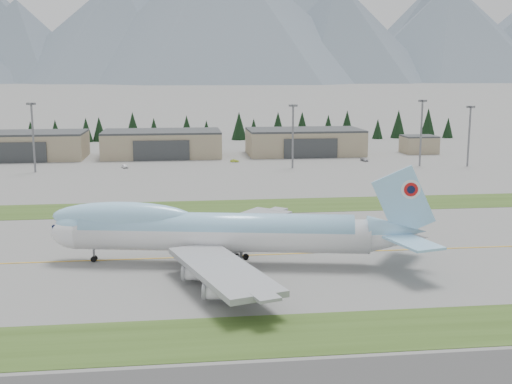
{
  "coord_description": "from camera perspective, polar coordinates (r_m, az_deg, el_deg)",
  "views": [
    {
      "loc": [
        -8.19,
        -117.38,
        34.4
      ],
      "look_at": [
        8.8,
        22.77,
        8.0
      ],
      "focal_mm": 45.0,
      "sensor_mm": 36.0,
      "label": 1
    }
  ],
  "objects": [
    {
      "name": "taxiway_line_main",
      "position": [
        122.59,
        -2.82,
        -5.72
      ],
      "size": [
        400.0,
        0.4,
        0.02
      ],
      "primitive_type": "cube",
      "color": "gold",
      "rests_on": "ground"
    },
    {
      "name": "mountain_ridge_front",
      "position": [
        2308.48,
        -7.46,
        14.95
      ],
      "size": [
        4303.91,
        1211.84,
        479.44
      ],
      "color": "#4D5967",
      "rests_on": "ground"
    },
    {
      "name": "service_vehicle_c",
      "position": [
        255.71,
        9.6,
        2.71
      ],
      "size": [
        2.69,
        4.81,
        1.31
      ],
      "primitive_type": "imported",
      "rotation": [
        0.0,
        0.0,
        0.2
      ],
      "color": "#A2A1A6",
      "rests_on": "ground"
    },
    {
      "name": "floodlight_masts",
      "position": [
        233.02,
        4.56,
        6.12
      ],
      "size": [
        159.82,
        7.35,
        24.52
      ],
      "color": "slate",
      "rests_on": "ground"
    },
    {
      "name": "ground",
      "position": [
        122.59,
        -2.82,
        -5.72
      ],
      "size": [
        7000.0,
        7000.0,
        0.0
      ],
      "primitive_type": "plane",
      "color": "slate",
      "rests_on": "ground"
    },
    {
      "name": "hangar_right",
      "position": [
        274.05,
        4.33,
        4.49
      ],
      "size": [
        48.0,
        26.6,
        10.8
      ],
      "color": "gray",
      "rests_on": "ground"
    },
    {
      "name": "grass_strip_near",
      "position": [
        86.9,
        -0.96,
        -12.73
      ],
      "size": [
        400.0,
        14.0,
        0.08
      ],
      "primitive_type": "cube",
      "color": "#354E1C",
      "rests_on": "ground"
    },
    {
      "name": "conifer_belt",
      "position": [
        330.6,
        -5.29,
        5.78
      ],
      "size": [
        275.42,
        13.46,
        16.6
      ],
      "color": "black",
      "rests_on": "ground"
    },
    {
      "name": "grass_strip_far",
      "position": [
        166.18,
        -3.94,
        -1.38
      ],
      "size": [
        400.0,
        18.0,
        0.08
      ],
      "primitive_type": "cube",
      "color": "#354E1C",
      "rests_on": "ground"
    },
    {
      "name": "service_vehicle_b",
      "position": [
        249.77,
        -1.92,
        2.67
      ],
      "size": [
        3.58,
        1.89,
        1.12
      ],
      "primitive_type": "imported",
      "rotation": [
        0.0,
        0.0,
        1.36
      ],
      "color": "#9DB32C",
      "rests_on": "ground"
    },
    {
      "name": "boeing_747_freighter",
      "position": [
        116.36,
        -3.42,
        -3.5
      ],
      "size": [
        70.65,
        59.73,
        18.52
      ],
      "rotation": [
        0.0,
        0.0,
        -0.18
      ],
      "color": "white",
      "rests_on": "ground"
    },
    {
      "name": "control_shed",
      "position": [
        286.37,
        14.29,
        4.13
      ],
      "size": [
        14.0,
        12.0,
        7.6
      ],
      "color": "gray",
      "rests_on": "ground"
    },
    {
      "name": "hangar_center",
      "position": [
        268.93,
        -8.35,
        4.29
      ],
      "size": [
        48.0,
        26.6,
        10.8
      ],
      "color": "gray",
      "rests_on": "ground"
    },
    {
      "name": "mountain_ridge_rear",
      "position": [
        3034.56,
        -2.63,
        14.85
      ],
      "size": [
        4486.69,
        1078.42,
        539.21
      ],
      "color": "#4D5967",
      "rests_on": "ground"
    },
    {
      "name": "hangar_left",
      "position": [
        275.86,
        -19.87,
        3.93
      ],
      "size": [
        48.0,
        26.6,
        10.8
      ],
      "color": "gray",
      "rests_on": "ground"
    },
    {
      "name": "service_vehicle_a",
      "position": [
        239.23,
        -11.6,
        2.11
      ],
      "size": [
        2.96,
        4.32,
        1.37
      ],
      "primitive_type": "imported",
      "rotation": [
        0.0,
        0.0,
        0.37
      ],
      "color": "white",
      "rests_on": "ground"
    }
  ]
}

